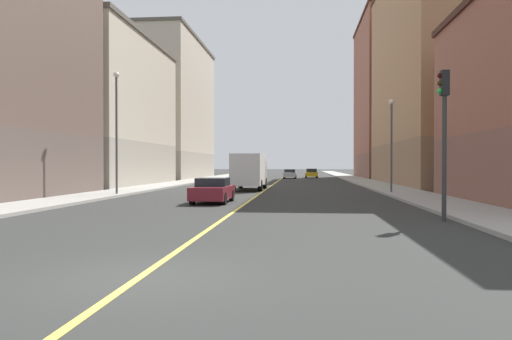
% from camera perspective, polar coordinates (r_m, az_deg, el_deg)
% --- Properties ---
extents(ground_plane, '(400.00, 400.00, 0.00)m').
position_cam_1_polar(ground_plane, '(9.18, -13.55, -12.25)').
color(ground_plane, '#2E2F2D').
rests_on(ground_plane, ground).
extents(sidewalk_left, '(3.35, 168.00, 0.15)m').
position_cam_1_polar(sidewalk_left, '(57.94, 12.55, -1.30)').
color(sidewalk_left, '#9E9B93').
rests_on(sidewalk_left, ground).
extents(sidewalk_right, '(3.35, 168.00, 0.15)m').
position_cam_1_polar(sidewalk_right, '(58.95, -7.32, -1.26)').
color(sidewalk_right, '#9E9B93').
rests_on(sidewalk_right, ground).
extents(lane_center_stripe, '(0.16, 154.00, 0.01)m').
position_cam_1_polar(lane_center_stripe, '(57.57, 2.53, -1.37)').
color(lane_center_stripe, '#E5D14C').
rests_on(lane_center_stripe, ground).
extents(building_left_mid, '(10.82, 26.01, 22.45)m').
position_cam_1_polar(building_left_mid, '(52.67, 21.28, 10.66)').
color(building_left_mid, '#8F6B4F').
rests_on(building_left_mid, ground).
extents(building_left_far, '(10.82, 19.57, 24.00)m').
position_cam_1_polar(building_left_far, '(76.44, 16.20, 8.13)').
color(building_left_far, brown).
rests_on(building_left_far, ground).
extents(building_right_midblock, '(10.82, 19.78, 14.44)m').
position_cam_1_polar(building_right_midblock, '(49.90, -18.29, 6.59)').
color(building_right_midblock, '#9D9688').
rests_on(building_right_midblock, ground).
extents(building_right_distant, '(10.82, 22.69, 20.03)m').
position_cam_1_polar(building_right_distant, '(72.11, -10.74, 7.00)').
color(building_right_distant, '#9D9688').
rests_on(building_right_distant, ground).
extents(traffic_light_left_near, '(0.40, 0.32, 5.42)m').
position_cam_1_polar(traffic_light_left_near, '(18.66, 21.32, 5.23)').
color(traffic_light_left_near, '#2D2D2D').
rests_on(traffic_light_left_near, ground).
extents(street_lamp_left_near, '(0.36, 0.36, 6.36)m').
position_cam_1_polar(street_lamp_left_near, '(34.32, 15.71, 4.00)').
color(street_lamp_left_near, '#4C4C51').
rests_on(street_lamp_left_near, ground).
extents(street_lamp_right_near, '(0.36, 0.36, 7.88)m').
position_cam_1_polar(street_lamp_right_near, '(32.58, -16.16, 5.60)').
color(street_lamp_right_near, '#4C4C51').
rests_on(street_lamp_right_near, ground).
extents(car_yellow, '(1.91, 4.05, 1.40)m').
position_cam_1_polar(car_yellow, '(74.40, 6.56, -0.40)').
color(car_yellow, gold).
rests_on(car_yellow, ground).
extents(car_silver, '(1.92, 4.54, 1.34)m').
position_cam_1_polar(car_silver, '(70.91, 4.03, -0.46)').
color(car_silver, silver).
rests_on(car_silver, ground).
extents(car_maroon, '(1.89, 4.01, 1.33)m').
position_cam_1_polar(car_maroon, '(25.82, -5.13, -2.44)').
color(car_maroon, maroon).
rests_on(car_maroon, ground).
extents(box_truck, '(2.37, 7.32, 2.85)m').
position_cam_1_polar(box_truck, '(38.49, -0.77, -0.09)').
color(box_truck, beige).
rests_on(box_truck, ground).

